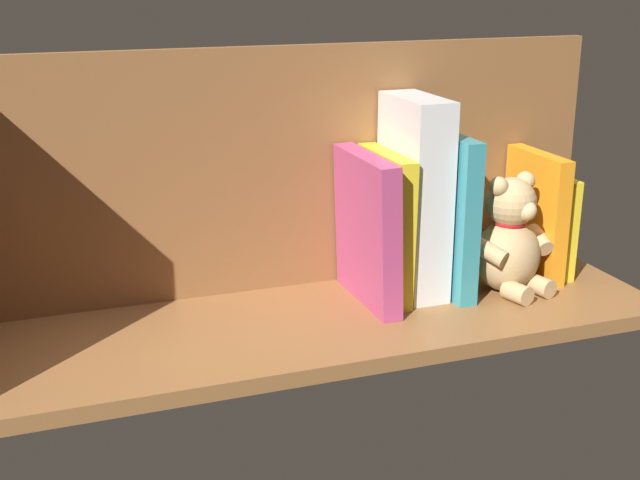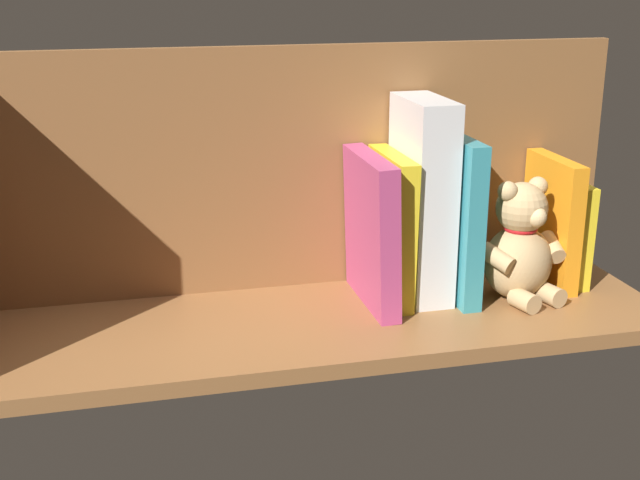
% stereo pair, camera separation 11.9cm
% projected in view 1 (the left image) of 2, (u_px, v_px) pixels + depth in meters
% --- Properties ---
extents(ground_plane, '(0.99, 0.31, 0.02)m').
position_uv_depth(ground_plane, '(320.00, 322.00, 1.23)').
color(ground_plane, brown).
extents(shelf_back_panel, '(0.99, 0.02, 0.37)m').
position_uv_depth(shelf_back_panel, '(290.00, 170.00, 1.29)').
color(shelf_back_panel, brown).
rests_on(shelf_back_panel, ground_plane).
extents(book_0, '(0.03, 0.13, 0.16)m').
position_uv_depth(book_0, '(548.00, 222.00, 1.38)').
color(book_0, yellow).
rests_on(book_0, ground_plane).
extents(book_1, '(0.03, 0.15, 0.20)m').
position_uv_depth(book_1, '(535.00, 214.00, 1.36)').
color(book_1, orange).
rests_on(book_1, ground_plane).
extents(teddy_bear, '(0.14, 0.14, 0.18)m').
position_uv_depth(teddy_bear, '(509.00, 240.00, 1.29)').
color(teddy_bear, tan).
rests_on(teddy_bear, ground_plane).
extents(book_2, '(0.03, 0.17, 0.24)m').
position_uv_depth(book_2, '(445.00, 213.00, 1.29)').
color(book_2, teal).
rests_on(book_2, ground_plane).
extents(dictionary_thick_white, '(0.06, 0.15, 0.30)m').
position_uv_depth(dictionary_thick_white, '(414.00, 196.00, 1.28)').
color(dictionary_thick_white, silver).
rests_on(dictionary_thick_white, ground_plane).
extents(book_3, '(0.03, 0.16, 0.22)m').
position_uv_depth(book_3, '(385.00, 225.00, 1.27)').
color(book_3, yellow).
rests_on(book_3, ground_plane).
extents(book_4, '(0.04, 0.18, 0.22)m').
position_uv_depth(book_4, '(367.00, 229.00, 1.24)').
color(book_4, '#B23F72').
rests_on(book_4, ground_plane).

